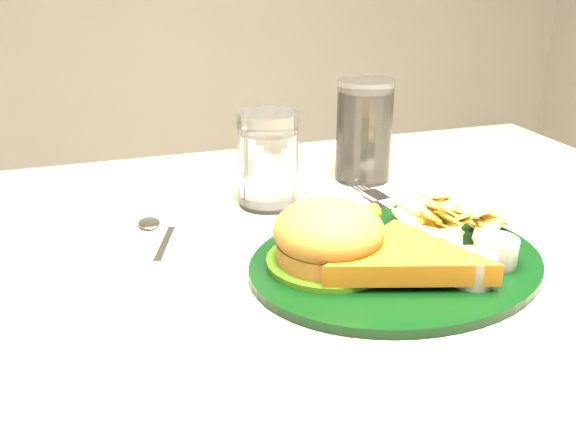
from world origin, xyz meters
name	(u,v)px	position (x,y,z in m)	size (l,w,h in m)	color
dinner_plate	(398,236)	(0.08, -0.11, 0.79)	(0.35, 0.29, 0.08)	black
water_glass	(268,160)	(-0.01, 0.12, 0.82)	(0.08, 0.08, 0.13)	white
cola_glass	(364,131)	(0.16, 0.18, 0.83)	(0.08, 0.08, 0.16)	black
fork_napkin	(399,218)	(0.14, 0.01, 0.76)	(0.14, 0.19, 0.01)	white
spoon	(165,242)	(-0.17, 0.03, 0.75)	(0.04, 0.14, 0.01)	silver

